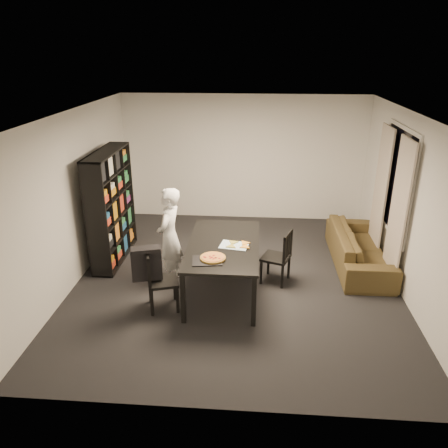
# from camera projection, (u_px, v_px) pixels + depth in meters

# --- Properties ---
(room) EXTENTS (5.01, 5.51, 2.61)m
(room) POSITION_uv_depth(u_px,v_px,m) (237.00, 202.00, 6.53)
(room) COLOR black
(room) RESTS_ON ground
(window_pane) EXTENTS (0.02, 1.40, 1.60)m
(window_pane) POSITION_uv_depth(u_px,v_px,m) (397.00, 181.00, 6.83)
(window_pane) COLOR black
(window_pane) RESTS_ON room
(window_frame) EXTENTS (0.03, 1.52, 1.72)m
(window_frame) POSITION_uv_depth(u_px,v_px,m) (397.00, 181.00, 6.83)
(window_frame) COLOR white
(window_frame) RESTS_ON room
(curtain_left) EXTENTS (0.03, 0.70, 2.25)m
(curtain_left) POSITION_uv_depth(u_px,v_px,m) (398.00, 214.00, 6.49)
(curtain_left) COLOR #C1B4A4
(curtain_left) RESTS_ON room
(curtain_right) EXTENTS (0.03, 0.70, 2.25)m
(curtain_right) POSITION_uv_depth(u_px,v_px,m) (380.00, 192.00, 7.45)
(curtain_right) COLOR #C1B4A4
(curtain_right) RESTS_ON room
(bookshelf) EXTENTS (0.35, 1.50, 1.90)m
(bookshelf) POSITION_uv_depth(u_px,v_px,m) (111.00, 207.00, 7.37)
(bookshelf) COLOR black
(bookshelf) RESTS_ON room
(dining_table) EXTENTS (1.04, 1.87, 0.78)m
(dining_table) POSITION_uv_depth(u_px,v_px,m) (223.00, 248.00, 6.42)
(dining_table) COLOR black
(dining_table) RESTS_ON room
(chair_left) EXTENTS (0.51, 0.51, 0.89)m
(chair_left) POSITION_uv_depth(u_px,v_px,m) (156.00, 276.00, 6.04)
(chair_left) COLOR black
(chair_left) RESTS_ON room
(chair_right) EXTENTS (0.51, 0.51, 0.86)m
(chair_right) POSITION_uv_depth(u_px,v_px,m) (281.00, 254.00, 6.73)
(chair_right) COLOR black
(chair_right) RESTS_ON room
(draped_jacket) EXTENTS (0.43, 0.28, 0.49)m
(draped_jacket) POSITION_uv_depth(u_px,v_px,m) (146.00, 263.00, 5.93)
(draped_jacket) COLOR black
(draped_jacket) RESTS_ON chair_left
(person) EXTENTS (0.45, 0.61, 1.54)m
(person) POSITION_uv_depth(u_px,v_px,m) (169.00, 236.00, 6.66)
(person) COLOR white
(person) RESTS_ON room
(baking_tray) EXTENTS (0.44, 0.37, 0.01)m
(baking_tray) POSITION_uv_depth(u_px,v_px,m) (207.00, 260.00, 5.88)
(baking_tray) COLOR black
(baking_tray) RESTS_ON dining_table
(pepperoni_pizza) EXTENTS (0.35, 0.35, 0.03)m
(pepperoni_pizza) POSITION_uv_depth(u_px,v_px,m) (213.00, 258.00, 5.91)
(pepperoni_pizza) COLOR #A4792F
(pepperoni_pizza) RESTS_ON dining_table
(kitchen_towel) EXTENTS (0.45, 0.37, 0.01)m
(kitchen_towel) POSITION_uv_depth(u_px,v_px,m) (234.00, 245.00, 6.33)
(kitchen_towel) COLOR silver
(kitchen_towel) RESTS_ON dining_table
(pizza_slices) EXTENTS (0.43, 0.38, 0.01)m
(pizza_slices) POSITION_uv_depth(u_px,v_px,m) (238.00, 244.00, 6.33)
(pizza_slices) COLOR #C98B3F
(pizza_slices) RESTS_ON dining_table
(sofa) EXTENTS (0.82, 2.09, 0.61)m
(sofa) POSITION_uv_depth(u_px,v_px,m) (359.00, 248.00, 7.36)
(sofa) COLOR #43391A
(sofa) RESTS_ON room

